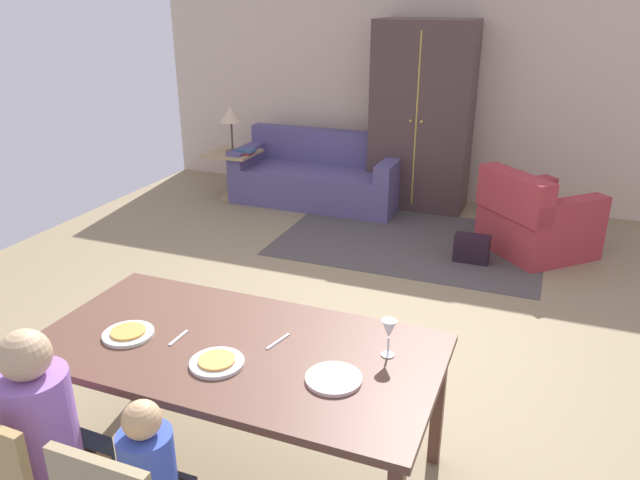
% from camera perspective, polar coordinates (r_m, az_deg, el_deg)
% --- Properties ---
extents(ground_plane, '(7.14, 6.36, 0.02)m').
position_cam_1_polar(ground_plane, '(4.82, 2.37, -6.95)').
color(ground_plane, '#887655').
extents(back_wall, '(7.14, 0.10, 2.70)m').
position_cam_1_polar(back_wall, '(7.42, 11.08, 14.04)').
color(back_wall, beige).
rests_on(back_wall, ground_plane).
extents(dining_table, '(1.95, 0.99, 0.76)m').
position_cam_1_polar(dining_table, '(3.02, -7.82, -10.80)').
color(dining_table, brown).
rests_on(dining_table, ground_plane).
extents(plate_near_man, '(0.25, 0.25, 0.02)m').
position_cam_1_polar(plate_near_man, '(3.17, -17.58, -8.44)').
color(plate_near_man, silver).
rests_on(plate_near_man, dining_table).
extents(pizza_near_man, '(0.17, 0.17, 0.01)m').
position_cam_1_polar(pizza_near_man, '(3.17, -17.61, -8.20)').
color(pizza_near_man, gold).
rests_on(pizza_near_man, plate_near_man).
extents(plate_near_child, '(0.25, 0.25, 0.02)m').
position_cam_1_polar(plate_near_child, '(2.85, -9.67, -11.32)').
color(plate_near_child, white).
rests_on(plate_near_child, dining_table).
extents(pizza_near_child, '(0.17, 0.17, 0.01)m').
position_cam_1_polar(pizza_near_child, '(2.84, -9.69, -11.07)').
color(pizza_near_child, gold).
rests_on(pizza_near_child, plate_near_child).
extents(plate_near_woman, '(0.25, 0.25, 0.02)m').
position_cam_1_polar(plate_near_woman, '(2.71, 1.29, -12.91)').
color(plate_near_woman, silver).
rests_on(plate_near_woman, dining_table).
extents(wine_glass, '(0.07, 0.07, 0.19)m').
position_cam_1_polar(wine_glass, '(2.83, 6.50, -8.47)').
color(wine_glass, silver).
rests_on(wine_glass, dining_table).
extents(fork, '(0.02, 0.15, 0.01)m').
position_cam_1_polar(fork, '(3.09, -13.16, -8.94)').
color(fork, silver).
rests_on(fork, dining_table).
extents(knife, '(0.05, 0.17, 0.01)m').
position_cam_1_polar(knife, '(2.99, -3.96, -9.48)').
color(knife, silver).
rests_on(knife, dining_table).
extents(person_man, '(0.30, 0.40, 1.11)m').
position_cam_1_polar(person_man, '(2.98, -23.91, -17.52)').
color(person_man, '#303E52').
rests_on(person_man, ground_plane).
extents(area_rug, '(2.60, 1.80, 0.01)m').
position_cam_1_polar(area_rug, '(6.25, 8.52, -0.04)').
color(area_rug, '#484240').
rests_on(area_rug, ground_plane).
extents(couch, '(1.98, 0.86, 0.82)m').
position_cam_1_polar(couch, '(7.31, -0.07, 5.92)').
color(couch, '#544A7B').
rests_on(couch, ground_plane).
extents(armchair, '(1.21, 1.21, 0.82)m').
position_cam_1_polar(armchair, '(6.17, 19.55, 1.72)').
color(armchair, '#A43137').
rests_on(armchair, ground_plane).
extents(armoire, '(1.10, 0.59, 2.10)m').
position_cam_1_polar(armoire, '(7.10, 9.56, 11.35)').
color(armoire, '#463332').
rests_on(armoire, ground_plane).
extents(side_table, '(0.56, 0.56, 0.58)m').
position_cam_1_polar(side_table, '(7.49, -8.12, 6.70)').
color(side_table, tan).
rests_on(side_table, ground_plane).
extents(table_lamp, '(0.26, 0.26, 0.54)m').
position_cam_1_polar(table_lamp, '(7.36, -8.39, 11.45)').
color(table_lamp, '#4B3A36').
rests_on(table_lamp, side_table).
extents(book_lower, '(0.22, 0.16, 0.03)m').
position_cam_1_polar(book_lower, '(7.33, -7.19, 8.15)').
color(book_lower, maroon).
rests_on(book_lower, side_table).
extents(book_upper, '(0.22, 0.16, 0.03)m').
position_cam_1_polar(book_upper, '(7.31, -7.02, 8.35)').
color(book_upper, '#33517C').
rests_on(book_upper, book_lower).
extents(handbag, '(0.32, 0.16, 0.26)m').
position_cam_1_polar(handbag, '(5.83, 14.08, -0.79)').
color(handbag, black).
rests_on(handbag, ground_plane).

